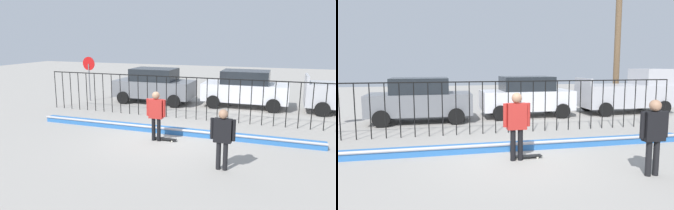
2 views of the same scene
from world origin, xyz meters
TOP-DOWN VIEW (x-y plane):
  - ground_plane at (0.00, 0.00)m, footprint 60.00×60.00m
  - bowl_coping_ledge at (0.00, 0.78)m, footprint 11.00×0.40m
  - perimeter_fence at (-0.00, 3.14)m, footprint 14.04×0.04m
  - skateboarder at (-0.09, -0.22)m, footprint 0.71×0.27m
  - skateboard at (0.22, -0.11)m, footprint 0.80×0.20m
  - camera_operator at (2.56, -1.99)m, footprint 0.69×0.26m
  - parked_car_gray at (-2.72, 6.11)m, footprint 4.30×2.12m
  - parked_car_white at (2.15, 6.61)m, footprint 4.30×2.12m
  - stop_sign at (-6.39, 5.33)m, footprint 0.76×0.07m

SIDE VIEW (x-z plane):
  - ground_plane at x=0.00m, z-range 0.00..0.00m
  - skateboard at x=0.22m, z-range 0.02..0.10m
  - bowl_coping_ledge at x=0.00m, z-range -0.01..0.25m
  - parked_car_gray at x=-2.72m, z-range 0.02..1.92m
  - parked_car_white at x=2.15m, z-range 0.02..1.92m
  - camera_operator at x=2.56m, z-range 0.17..1.87m
  - skateboarder at x=-0.09m, z-range 0.18..1.93m
  - perimeter_fence at x=0.00m, z-range 0.21..2.09m
  - stop_sign at x=-6.39m, z-range 0.37..2.87m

